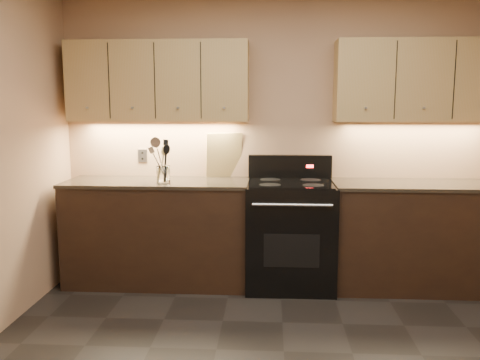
% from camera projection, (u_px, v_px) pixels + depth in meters
% --- Properties ---
extents(wall_back, '(4.00, 0.04, 2.60)m').
position_uv_depth(wall_back, '(281.00, 137.00, 4.66)').
color(wall_back, tan).
rests_on(wall_back, ground).
extents(counter_left, '(1.62, 0.62, 0.93)m').
position_uv_depth(counter_left, '(158.00, 232.00, 4.56)').
color(counter_left, black).
rests_on(counter_left, ground).
extents(counter_right, '(1.46, 0.62, 0.93)m').
position_uv_depth(counter_right, '(417.00, 236.00, 4.42)').
color(counter_right, black).
rests_on(counter_right, ground).
extents(stove, '(0.76, 0.68, 1.14)m').
position_uv_depth(stove, '(290.00, 233.00, 4.47)').
color(stove, black).
rests_on(stove, ground).
extents(upper_cab_left, '(1.60, 0.30, 0.70)m').
position_uv_depth(upper_cab_left, '(158.00, 81.00, 4.51)').
color(upper_cab_left, tan).
rests_on(upper_cab_left, wall_back).
extents(upper_cab_right, '(1.44, 0.30, 0.70)m').
position_uv_depth(upper_cab_right, '(420.00, 81.00, 4.37)').
color(upper_cab_right, tan).
rests_on(upper_cab_right, wall_back).
extents(outlet_plate, '(0.08, 0.01, 0.12)m').
position_uv_depth(outlet_plate, '(143.00, 156.00, 4.76)').
color(outlet_plate, '#B2B5BA').
rests_on(outlet_plate, wall_back).
extents(utensil_crock, '(0.12, 0.12, 0.15)m').
position_uv_depth(utensil_crock, '(163.00, 175.00, 4.37)').
color(utensil_crock, white).
rests_on(utensil_crock, counter_left).
extents(cutting_board, '(0.34, 0.18, 0.41)m').
position_uv_depth(cutting_board, '(224.00, 155.00, 4.68)').
color(cutting_board, tan).
rests_on(cutting_board, counter_left).
extents(wooden_spoon, '(0.11, 0.10, 0.30)m').
position_uv_depth(wooden_spoon, '(159.00, 164.00, 4.36)').
color(wooden_spoon, tan).
rests_on(wooden_spoon, utensil_crock).
extents(black_spoon, '(0.10, 0.09, 0.32)m').
position_uv_depth(black_spoon, '(164.00, 163.00, 4.38)').
color(black_spoon, black).
rests_on(black_spoon, utensil_crock).
extents(black_turner, '(0.10, 0.20, 0.39)m').
position_uv_depth(black_turner, '(164.00, 160.00, 4.32)').
color(black_turner, black).
rests_on(black_turner, utensil_crock).
extents(steel_spatula, '(0.23, 0.13, 0.35)m').
position_uv_depth(steel_spatula, '(166.00, 162.00, 4.35)').
color(steel_spatula, silver).
rests_on(steel_spatula, utensil_crock).
extents(steel_skimmer, '(0.18, 0.10, 0.38)m').
position_uv_depth(steel_skimmer, '(166.00, 160.00, 4.34)').
color(steel_skimmer, silver).
rests_on(steel_skimmer, utensil_crock).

